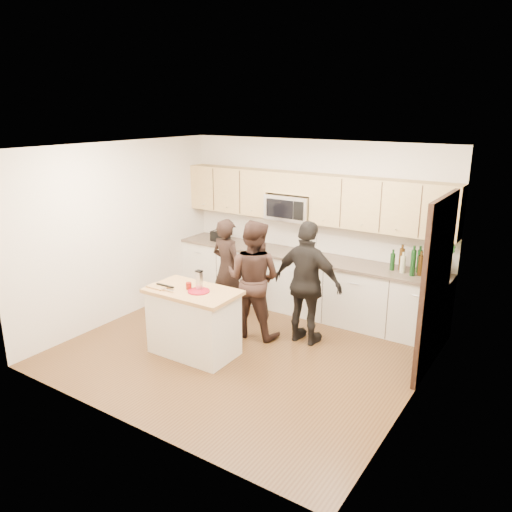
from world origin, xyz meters
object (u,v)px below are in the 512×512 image
Objects in this scene: toaster at (220,236)px; woman_left at (227,269)px; woman_right at (307,283)px; woman_center at (253,279)px; island at (194,322)px.

toaster is 0.17× the size of woman_left.
toaster is at bearing -21.86° from woman_right.
woman_center is 0.78m from woman_right.
island is at bearing -61.70° from toaster.
toaster is 0.16× the size of woman_center.
woman_right reaches higher than island.
woman_right is (1.09, 1.12, 0.41)m from island.
woman_center is (0.34, 0.92, 0.39)m from island.
woman_left is (-0.36, 1.24, 0.33)m from island.
woman_left reaches higher than toaster.
woman_right is at bearing -23.42° from toaster.
woman_center is (1.46, -1.16, -0.18)m from toaster.
woman_center reaches higher than island.
island is 1.05m from woman_center.
island is 1.61m from woman_right.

